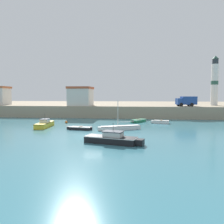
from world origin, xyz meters
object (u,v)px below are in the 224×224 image
(dinghy_green_2, at_px, (139,121))
(dinghy_white_5, at_px, (161,122))
(harbor_shed_near_wharf, at_px, (81,96))
(dinghy_black_4, at_px, (80,128))
(truck_on_quay, at_px, (186,101))
(motorboat_yellow_1, at_px, (45,124))
(motorboat_black_0, at_px, (112,139))
(lighthouse, at_px, (215,82))
(sailboat_white_3, at_px, (120,127))
(mooring_buoy, at_px, (66,122))

(dinghy_green_2, relative_size, dinghy_white_5, 1.19)
(dinghy_green_2, distance_m, dinghy_white_5, 4.36)
(harbor_shed_near_wharf, bearing_deg, dinghy_green_2, -33.41)
(dinghy_black_4, distance_m, truck_on_quay, 27.25)
(motorboat_yellow_1, relative_size, harbor_shed_near_wharf, 0.96)
(motorboat_black_0, relative_size, lighthouse, 0.55)
(sailboat_white_3, xyz_separation_m, lighthouse, (21.10, 23.10, 8.10))
(motorboat_black_0, bearing_deg, truck_on_quay, 63.64)
(motorboat_yellow_1, height_order, truck_on_quay, truck_on_quay)
(dinghy_white_5, distance_m, harbor_shed_near_wharf, 21.27)
(motorboat_black_0, distance_m, sailboat_white_3, 9.30)
(sailboat_white_3, distance_m, truck_on_quay, 22.87)
(motorboat_yellow_1, relative_size, sailboat_white_3, 0.93)
(motorboat_black_0, distance_m, dinghy_black_4, 10.51)
(truck_on_quay, bearing_deg, harbor_shed_near_wharf, 178.29)
(dinghy_white_5, xyz_separation_m, truck_on_quay, (6.61, 9.99, 3.59))
(sailboat_white_3, bearing_deg, harbor_shed_near_wharf, 120.03)
(motorboat_yellow_1, height_order, dinghy_black_4, motorboat_yellow_1)
(motorboat_yellow_1, bearing_deg, dinghy_white_5, 19.40)
(harbor_shed_near_wharf, bearing_deg, motorboat_yellow_1, -94.73)
(motorboat_black_0, height_order, truck_on_quay, truck_on_quay)
(motorboat_black_0, relative_size, motorboat_yellow_1, 1.12)
(dinghy_green_2, bearing_deg, lighthouse, 36.11)
(dinghy_white_5, relative_size, mooring_buoy, 7.38)
(motorboat_black_0, distance_m, mooring_buoy, 18.65)
(mooring_buoy, bearing_deg, motorboat_yellow_1, -111.88)
(harbor_shed_near_wharf, bearing_deg, dinghy_black_4, -75.78)
(dinghy_black_4, bearing_deg, mooring_buoy, 122.77)
(harbor_shed_near_wharf, bearing_deg, sailboat_white_3, -59.97)
(dinghy_green_2, height_order, dinghy_black_4, dinghy_green_2)
(motorboat_black_0, height_order, sailboat_white_3, sailboat_white_3)
(sailboat_white_3, xyz_separation_m, mooring_buoy, (-10.38, 6.26, -0.12))
(dinghy_green_2, distance_m, mooring_buoy, 13.69)
(sailboat_white_3, bearing_deg, lighthouse, 47.59)
(dinghy_white_5, bearing_deg, lighthouse, 46.45)
(dinghy_black_4, xyz_separation_m, dinghy_white_5, (12.86, 8.73, 0.06))
(mooring_buoy, bearing_deg, dinghy_green_2, 14.92)
(dinghy_green_2, bearing_deg, sailboat_white_3, -106.24)
(lighthouse, bearing_deg, sailboat_white_3, -132.41)
(motorboat_black_0, distance_m, truck_on_quay, 30.80)
(motorboat_black_0, distance_m, harbor_shed_near_wharf, 30.48)
(dinghy_white_5, distance_m, mooring_buoy, 17.36)
(dinghy_green_2, xyz_separation_m, mooring_buoy, (-13.23, -3.52, -0.06))
(motorboat_black_0, distance_m, motorboat_yellow_1, 16.24)
(motorboat_black_0, xyz_separation_m, dinghy_black_4, (-5.87, 8.71, -0.24))
(motorboat_yellow_1, bearing_deg, motorboat_black_0, -41.06)
(dinghy_black_4, bearing_deg, harbor_shed_near_wharf, 104.22)
(motorboat_black_0, bearing_deg, dinghy_green_2, 81.22)
(dinghy_black_4, distance_m, dinghy_white_5, 15.54)
(sailboat_white_3, bearing_deg, motorboat_yellow_1, 173.67)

